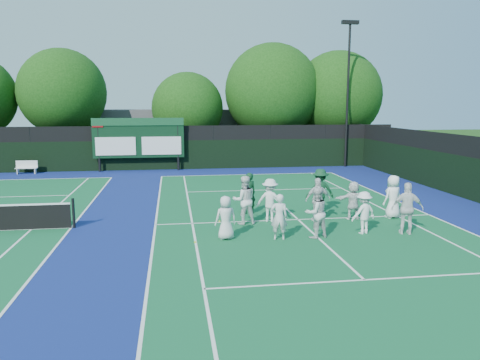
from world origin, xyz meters
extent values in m
plane|color=#183D10|center=(0.00, 0.00, 0.00)|extent=(120.00, 120.00, 0.00)
cube|color=navy|center=(-6.00, 1.00, 0.00)|extent=(34.00, 32.00, 0.01)
cube|color=#125931|center=(0.00, 1.00, 0.01)|extent=(10.97, 23.77, 0.00)
cube|color=white|center=(0.00, 12.88, 0.01)|extent=(10.97, 0.08, 0.00)
cube|color=white|center=(-5.49, 1.00, 0.01)|extent=(0.08, 23.77, 0.00)
cube|color=white|center=(5.49, 1.00, 0.01)|extent=(0.08, 23.77, 0.00)
cube|color=white|center=(-4.12, 1.00, 0.01)|extent=(0.08, 23.77, 0.00)
cube|color=white|center=(4.12, 1.00, 0.01)|extent=(0.08, 23.77, 0.00)
cube|color=white|center=(0.00, -5.40, 0.01)|extent=(8.23, 0.08, 0.00)
cube|color=white|center=(0.00, 7.40, 0.01)|extent=(8.23, 0.08, 0.00)
cube|color=white|center=(0.00, 1.00, 0.01)|extent=(0.08, 12.80, 0.00)
cube|color=white|center=(-14.00, 12.88, 0.01)|extent=(10.97, 0.08, 0.00)
cube|color=white|center=(-8.52, 1.00, 0.01)|extent=(0.08, 23.77, 0.00)
cube|color=white|center=(-9.88, 1.00, 0.01)|extent=(0.08, 23.77, 0.00)
cube|color=black|center=(-6.00, 16.00, 1.00)|extent=(34.00, 0.08, 2.00)
cube|color=black|center=(-6.00, 16.00, 2.50)|extent=(34.00, 0.05, 1.00)
cylinder|color=black|center=(-9.60, 15.60, 1.75)|extent=(0.16, 0.16, 3.50)
cylinder|color=black|center=(-4.40, 15.60, 1.75)|extent=(0.16, 0.16, 3.50)
cube|color=black|center=(-7.00, 15.60, 2.20)|extent=(6.00, 0.15, 2.60)
cube|color=#144826|center=(-7.00, 15.50, 3.30)|extent=(6.00, 0.05, 0.50)
cube|color=white|center=(-8.50, 15.50, 1.70)|extent=(2.60, 0.04, 1.20)
cube|color=white|center=(-5.50, 15.50, 1.70)|extent=(2.60, 0.04, 1.20)
cube|color=maroon|center=(-9.60, 15.50, 3.20)|extent=(0.70, 0.04, 0.50)
cube|color=#535257|center=(-2.00, 24.00, 2.00)|extent=(18.00, 6.00, 4.00)
cylinder|color=black|center=(7.50, 15.70, 5.00)|extent=(0.16, 0.16, 10.00)
cube|color=black|center=(7.50, 15.70, 10.00)|extent=(1.20, 0.30, 0.25)
cylinder|color=black|center=(-8.40, 1.00, 0.55)|extent=(0.10, 0.10, 1.10)
cube|color=silver|center=(-14.14, 15.30, 0.38)|extent=(1.36, 0.41, 0.05)
cube|color=silver|center=(-14.14, 15.43, 0.63)|extent=(1.35, 0.11, 0.45)
cube|color=silver|center=(-14.67, 15.30, 0.18)|extent=(0.07, 0.32, 0.36)
cube|color=silver|center=(-13.60, 15.30, 0.18)|extent=(0.07, 0.32, 0.36)
cylinder|color=#311F0D|center=(-12.53, 19.50, 1.47)|extent=(0.44, 0.44, 2.94)
sphere|color=#123C0D|center=(-12.53, 19.50, 5.28)|extent=(6.24, 6.24, 6.24)
sphere|color=#123C0D|center=(-11.93, 19.80, 4.66)|extent=(4.37, 4.37, 4.37)
cylinder|color=#311F0D|center=(-3.58, 19.50, 1.07)|extent=(0.44, 0.44, 2.15)
sphere|color=#123C0D|center=(-3.58, 19.50, 4.15)|extent=(5.35, 5.35, 5.35)
sphere|color=#123C0D|center=(-2.98, 19.80, 3.62)|extent=(3.75, 3.75, 3.75)
cylinder|color=#311F0D|center=(2.91, 19.50, 1.33)|extent=(0.44, 0.44, 2.67)
sphere|color=#123C0D|center=(2.91, 19.50, 5.40)|extent=(7.30, 7.30, 7.30)
sphere|color=#123C0D|center=(3.51, 19.80, 4.67)|extent=(5.11, 5.11, 5.11)
cylinder|color=#311F0D|center=(8.14, 19.50, 1.28)|extent=(0.44, 0.44, 2.55)
sphere|color=#123C0D|center=(8.14, 19.50, 5.13)|extent=(6.88, 6.88, 6.88)
sphere|color=#123C0D|center=(8.74, 19.80, 4.44)|extent=(4.81, 4.81, 4.81)
sphere|color=#B8CB17|center=(-4.13, -1.52, 0.03)|extent=(0.07, 0.07, 0.07)
sphere|color=#B8CB17|center=(3.02, 1.42, 0.03)|extent=(0.07, 0.07, 0.07)
sphere|color=#B8CB17|center=(-3.07, 1.07, 0.03)|extent=(0.07, 0.07, 0.07)
sphere|color=#B8CB17|center=(-1.40, 4.77, 0.03)|extent=(0.07, 0.07, 0.07)
imported|color=silver|center=(-3.09, -1.21, 0.74)|extent=(0.79, 0.59, 1.47)
imported|color=silver|center=(-1.35, -1.53, 0.78)|extent=(0.63, 0.47, 1.55)
imported|color=silver|center=(-0.07, -1.47, 0.86)|extent=(1.01, 0.89, 1.73)
imported|color=white|center=(1.72, -1.22, 0.74)|extent=(1.09, 0.83, 1.49)
imported|color=white|center=(3.17, -1.51, 0.91)|extent=(1.15, 0.73, 1.82)
imported|color=silver|center=(-2.18, 0.68, 0.92)|extent=(0.94, 0.76, 1.84)
imported|color=white|center=(-1.14, 0.91, 0.83)|extent=(1.22, 0.95, 1.66)
imported|color=silver|center=(0.68, 0.69, 0.85)|extent=(1.01, 0.45, 1.69)
imported|color=silver|center=(2.15, 0.82, 0.75)|extent=(1.41, 0.50, 1.50)
imported|color=white|center=(3.77, 0.77, 0.85)|extent=(0.97, 0.80, 1.71)
imported|color=#0F371D|center=(-1.74, 2.31, 0.85)|extent=(0.71, 0.56, 1.71)
imported|color=#103B21|center=(1.23, 2.14, 0.92)|extent=(1.21, 0.74, 1.83)
camera|label=1|loc=(-4.80, -16.23, 4.47)|focal=35.00mm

